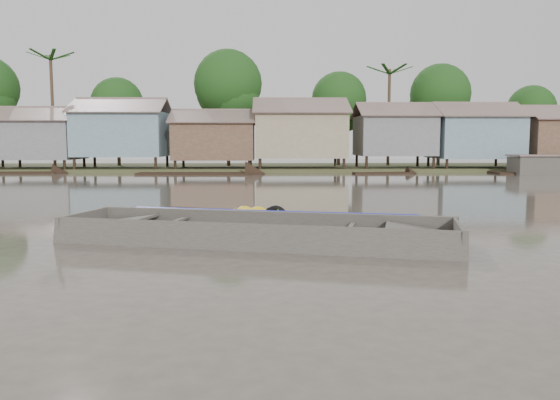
{
  "coord_description": "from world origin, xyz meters",
  "views": [
    {
      "loc": [
        -0.18,
        -10.99,
        2.09
      ],
      "look_at": [
        0.19,
        1.29,
        0.8
      ],
      "focal_mm": 35.0,
      "sensor_mm": 36.0,
      "label": 1
    }
  ],
  "objects": [
    {
      "name": "ground",
      "position": [
        0.0,
        0.0,
        0.0
      ],
      "size": [
        120.0,
        120.0,
        0.0
      ],
      "primitive_type": "plane",
      "color": "#4C423A",
      "rests_on": "ground"
    },
    {
      "name": "banana_boat",
      "position": [
        -0.53,
        2.44,
        0.14
      ],
      "size": [
        5.38,
        3.01,
        0.75
      ],
      "rotation": [
        0.0,
        0.0,
        -0.35
      ],
      "color": "black",
      "rests_on": "ground"
    },
    {
      "name": "viewer_boat",
      "position": [
        -0.29,
        0.42,
        0.08
      ],
      "size": [
        8.59,
        4.19,
        0.67
      ],
      "rotation": [
        0.0,
        0.0,
        -0.26
      ],
      "color": "#3E3A34",
      "rests_on": "ground"
    },
    {
      "name": "distant_boats",
      "position": [
        12.93,
        24.29,
        0.2
      ],
      "size": [
        46.69,
        15.1,
        1.38
      ],
      "color": "black",
      "rests_on": "ground"
    },
    {
      "name": "riverbank",
      "position": [
        3.03,
        31.86,
        3.07
      ],
      "size": [
        120.0,
        12.47,
        10.22
      ],
      "color": "#384723",
      "rests_on": "ground"
    }
  ]
}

